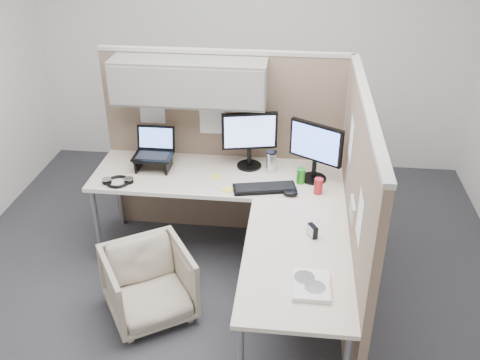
# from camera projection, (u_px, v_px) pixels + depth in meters

# --- Properties ---
(ground) EXTENTS (4.50, 4.50, 0.00)m
(ground) POSITION_uv_depth(u_px,v_px,m) (223.00, 291.00, 4.12)
(ground) COLOR #2C2C30
(ground) RESTS_ON ground
(partition_back) EXTENTS (2.00, 0.36, 1.63)m
(partition_back) POSITION_uv_depth(u_px,v_px,m) (209.00, 117.00, 4.33)
(partition_back) COLOR #826955
(partition_back) RESTS_ON ground
(partition_right) EXTENTS (0.07, 2.03, 1.63)m
(partition_right) POSITION_uv_depth(u_px,v_px,m) (353.00, 214.00, 3.58)
(partition_right) COLOR #826955
(partition_right) RESTS_ON ground
(desk) EXTENTS (2.00, 1.98, 0.73)m
(desk) POSITION_uv_depth(u_px,v_px,m) (241.00, 208.00, 3.88)
(desk) COLOR beige
(desk) RESTS_ON ground
(office_chair) EXTENTS (0.76, 0.75, 0.58)m
(office_chair) POSITION_uv_depth(u_px,v_px,m) (149.00, 281.00, 3.78)
(office_chair) COLOR #B5A590
(office_chair) RESTS_ON ground
(monitor_left) EXTENTS (0.44, 0.20, 0.47)m
(monitor_left) POSITION_uv_depth(u_px,v_px,m) (249.00, 136.00, 4.22)
(monitor_left) COLOR black
(monitor_left) RESTS_ON desk
(monitor_right) EXTENTS (0.40, 0.26, 0.47)m
(monitor_right) POSITION_uv_depth(u_px,v_px,m) (316.00, 148.00, 4.04)
(monitor_right) COLOR black
(monitor_right) RESTS_ON desk
(laptop_station) EXTENTS (0.31, 0.26, 0.32)m
(laptop_station) POSITION_uv_depth(u_px,v_px,m) (154.00, 154.00, 4.28)
(laptop_station) COLOR black
(laptop_station) RESTS_ON desk
(keyboard) EXTENTS (0.49, 0.26, 0.02)m
(keyboard) POSITION_uv_depth(u_px,v_px,m) (264.00, 188.00, 4.02)
(keyboard) COLOR black
(keyboard) RESTS_ON desk
(mouse) EXTENTS (0.12, 0.08, 0.04)m
(mouse) POSITION_uv_depth(u_px,v_px,m) (290.00, 193.00, 3.94)
(mouse) COLOR black
(mouse) RESTS_ON desk
(travel_mug) EXTENTS (0.08, 0.08, 0.17)m
(travel_mug) POSITION_uv_depth(u_px,v_px,m) (271.00, 161.00, 4.24)
(travel_mug) COLOR silver
(travel_mug) RESTS_ON desk
(soda_can_green) EXTENTS (0.07, 0.07, 0.12)m
(soda_can_green) POSITION_uv_depth(u_px,v_px,m) (318.00, 186.00, 3.96)
(soda_can_green) COLOR #B21E1E
(soda_can_green) RESTS_ON desk
(soda_can_silver) EXTENTS (0.07, 0.07, 0.12)m
(soda_can_silver) POSITION_uv_depth(u_px,v_px,m) (301.00, 176.00, 4.09)
(soda_can_silver) COLOR #268C1E
(soda_can_silver) RESTS_ON desk
(sticky_note_b) EXTENTS (0.09, 0.09, 0.01)m
(sticky_note_b) POSITION_uv_depth(u_px,v_px,m) (228.00, 190.00, 4.02)
(sticky_note_b) COLOR yellow
(sticky_note_b) RESTS_ON desk
(sticky_note_d) EXTENTS (0.09, 0.09, 0.01)m
(sticky_note_d) POSITION_uv_depth(u_px,v_px,m) (216.00, 177.00, 4.20)
(sticky_note_d) COLOR yellow
(sticky_note_d) RESTS_ON desk
(headphones) EXTENTS (0.24, 0.22, 0.03)m
(headphones) POSITION_uv_depth(u_px,v_px,m) (118.00, 181.00, 4.11)
(headphones) COLOR black
(headphones) RESTS_ON desk
(paper_stack) EXTENTS (0.21, 0.27, 0.03)m
(paper_stack) POSITION_uv_depth(u_px,v_px,m) (311.00, 285.00, 3.05)
(paper_stack) COLOR white
(paper_stack) RESTS_ON desk
(desk_clock) EXTENTS (0.07, 0.09, 0.08)m
(desk_clock) POSITION_uv_depth(u_px,v_px,m) (312.00, 231.00, 3.48)
(desk_clock) COLOR black
(desk_clock) RESTS_ON desk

